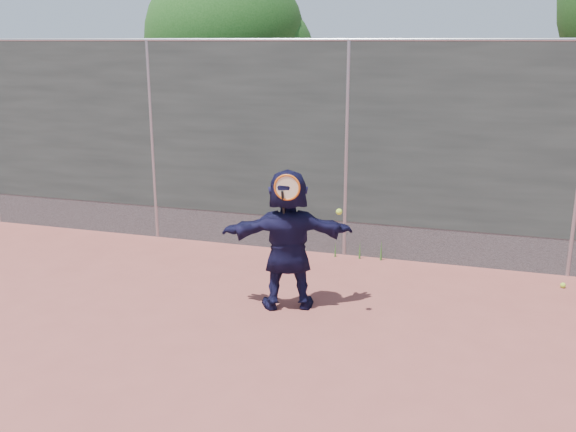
# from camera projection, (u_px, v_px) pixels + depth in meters

# --- Properties ---
(ground) EXTENTS (80.00, 80.00, 0.00)m
(ground) POSITION_uv_depth(u_px,v_px,m) (267.00, 368.00, 6.06)
(ground) COLOR #9E4C42
(ground) RESTS_ON ground
(player) EXTENTS (1.59, 0.96, 1.63)m
(player) POSITION_uv_depth(u_px,v_px,m) (288.00, 239.00, 7.27)
(player) COLOR black
(player) RESTS_ON ground
(ball_ground) EXTENTS (0.07, 0.07, 0.07)m
(ball_ground) POSITION_uv_depth(u_px,v_px,m) (563.00, 285.00, 8.02)
(ball_ground) COLOR #B5E532
(ball_ground) RESTS_ON ground
(fence) EXTENTS (20.00, 0.06, 3.03)m
(fence) POSITION_uv_depth(u_px,v_px,m) (347.00, 146.00, 8.87)
(fence) COLOR #38423D
(fence) RESTS_ON ground
(swing_action) EXTENTS (0.75, 0.13, 0.51)m
(swing_action) POSITION_uv_depth(u_px,v_px,m) (292.00, 191.00, 6.90)
(swing_action) COLOR #D85C14
(swing_action) RESTS_ON ground
(tree_left) EXTENTS (3.15, 3.00, 4.53)m
(tree_left) POSITION_uv_depth(u_px,v_px,m) (234.00, 43.00, 12.12)
(tree_left) COLOR #382314
(tree_left) RESTS_ON ground
(weed_clump) EXTENTS (0.68, 0.07, 0.30)m
(weed_clump) POSITION_uv_depth(u_px,v_px,m) (363.00, 250.00, 9.06)
(weed_clump) COLOR #387226
(weed_clump) RESTS_ON ground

